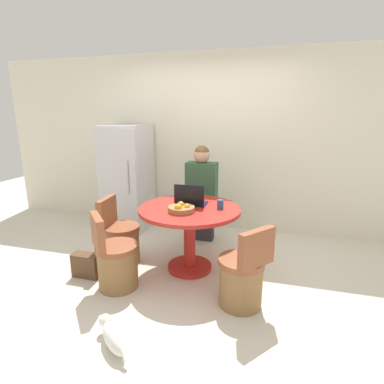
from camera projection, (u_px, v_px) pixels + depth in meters
ground_plane at (179, 274)px, 3.32m from camera, size 12.00×12.00×0.00m
wall_back at (210, 144)px, 4.49m from camera, size 7.00×0.06×2.60m
refrigerator at (128, 178)px, 4.56m from camera, size 0.64×0.68×1.58m
dining_table at (190, 224)px, 3.31m from camera, size 1.11×1.11×0.74m
chair_left_side at (121, 241)px, 3.54m from camera, size 0.43×0.42×0.79m
chair_near_left_corner at (116, 262)px, 3.02m from camera, size 0.49×0.49×0.79m
chair_near_right_corner at (242, 278)px, 2.72m from camera, size 0.49×0.49×0.79m
person_seated at (202, 190)px, 4.01m from camera, size 0.40×0.37×1.34m
laptop at (191, 200)px, 3.35m from camera, size 0.34×0.22×0.24m
fruit_bowl at (181, 209)px, 3.11m from camera, size 0.28×0.28×0.10m
coffee_cup at (220, 204)px, 3.22m from camera, size 0.07×0.07×0.10m
cat at (113, 336)px, 2.27m from camera, size 0.40×0.35×0.17m
handbag at (86, 265)px, 3.26m from camera, size 0.30×0.14×0.26m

